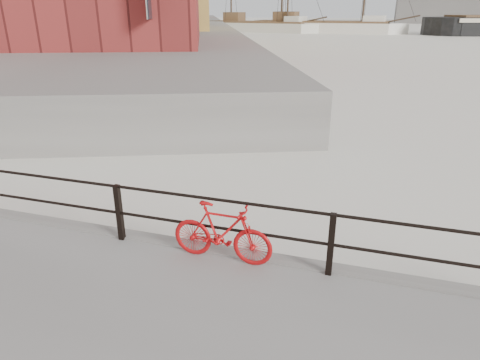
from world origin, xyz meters
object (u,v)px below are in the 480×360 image
Objects in this scene: workboat_near at (129,50)px; workboat_far at (139,46)px; schooner_mid at (320,33)px; bicycle at (222,232)px; schooner_left at (258,32)px.

workboat_near is 5.39m from workboat_far.
workboat_near is at bearing -105.76° from schooner_mid.
schooner_mid reaches higher than bicycle.
schooner_mid reaches higher than workboat_near.
workboat_near is (-22.73, 35.17, -0.83)m from bicycle.
schooner_mid is at bearing 33.14° from workboat_far.
schooner_mid is 1.27× the size of schooner_left.
workboat_near is 1.27× the size of workboat_far.
workboat_far is (-24.44, 40.28, -0.83)m from bicycle.
schooner_mid reaches higher than schooner_left.
workboat_near is at bearing 123.98° from bicycle.
workboat_near is at bearing -84.23° from schooner_left.
workboat_far is (-4.87, -34.78, 0.00)m from schooner_left.
schooner_left is at bearing 49.49° from workboat_far.
bicycle is 77.57m from schooner_left.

